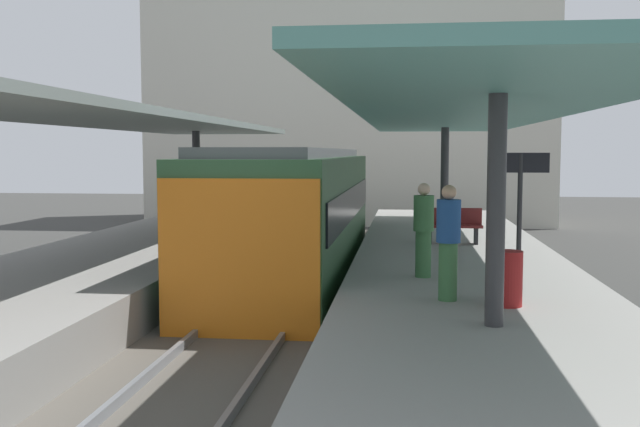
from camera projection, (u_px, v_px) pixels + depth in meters
name	position (u px, v px, depth m)	size (l,w,h in m)	color
ground_plane	(272.00, 312.00, 14.72)	(80.00, 80.00, 0.00)	#383835
platform_left	(92.00, 283.00, 15.12)	(4.40, 28.00, 1.00)	gray
platform_right	(463.00, 292.00, 14.23)	(4.40, 28.00, 1.00)	gray
track_ballast	(272.00, 307.00, 14.71)	(3.20, 28.00, 0.20)	#59544C
rail_near_side	(237.00, 298.00, 14.78)	(0.08, 28.00, 0.14)	slate
rail_far_side	(307.00, 300.00, 14.61)	(0.08, 28.00, 0.14)	slate
commuter_train	(296.00, 213.00, 17.78)	(2.78, 12.38, 3.10)	#2D5633
canopy_left	(115.00, 121.00, 16.22)	(4.18, 21.00, 3.03)	#333335
canopy_right	(461.00, 115.00, 15.33)	(4.18, 21.00, 3.11)	#333335
platform_bench	(453.00, 224.00, 17.73)	(1.40, 0.41, 0.86)	black
platform_sign	(520.00, 189.00, 11.76)	(0.90, 0.08, 2.21)	#262628
litter_bin	(507.00, 278.00, 10.52)	(0.44, 0.44, 0.80)	maroon
passenger_near_bench	(424.00, 228.00, 12.90)	(0.36, 0.36, 1.68)	#386B3D
passenger_mid_platform	(448.00, 241.00, 10.86)	(0.36, 0.36, 1.74)	#386B3D
station_building_backdrop	(350.00, 103.00, 34.05)	(18.00, 6.00, 11.00)	beige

